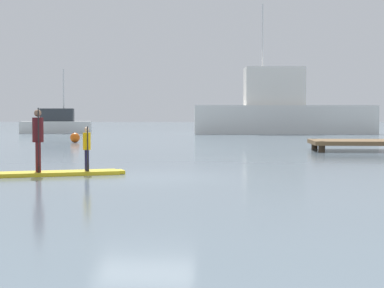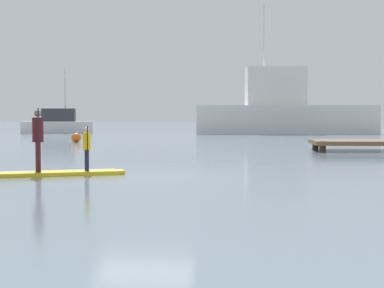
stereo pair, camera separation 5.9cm
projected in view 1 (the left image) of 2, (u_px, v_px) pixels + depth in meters
name	position (u px, v px, depth m)	size (l,w,h in m)	color
ground_plane	(145.00, 177.00, 16.14)	(240.00, 240.00, 0.00)	slate
paddleboard_near	(52.00, 173.00, 16.70)	(3.76, 2.05, 0.10)	gold
paddler_adult	(38.00, 136.00, 16.54)	(0.37, 0.49, 1.66)	#4C1419
paddler_child_solo	(87.00, 146.00, 16.92)	(0.26, 0.39, 1.18)	#19194C
fishing_boat_white_large	(281.00, 112.00, 53.16)	(15.07, 5.38, 10.75)	silver
fishing_boat_green_midground	(56.00, 124.00, 54.42)	(6.14, 2.82, 5.48)	silver
mooring_buoy_mid	(75.00, 138.00, 36.26)	(0.55, 0.55, 0.55)	orange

